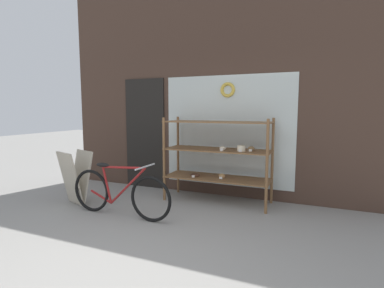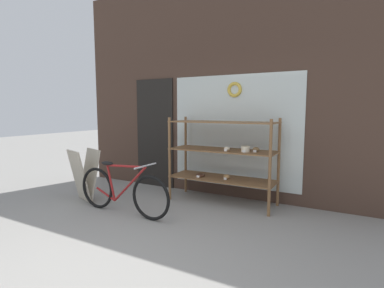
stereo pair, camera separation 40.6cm
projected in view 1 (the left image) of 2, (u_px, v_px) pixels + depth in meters
ground_plane at (123, 270)px, 2.85m from camera, size 30.00×30.00×0.00m
storefront_facade at (216, 90)px, 5.21m from camera, size 6.06×0.13×3.81m
display_case at (218, 152)px, 4.86m from camera, size 1.73×0.58×1.39m
bicycle at (119, 193)px, 4.25m from camera, size 1.67×0.46×0.77m
sandwich_board at (76, 178)px, 4.79m from camera, size 0.59×0.52×0.85m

